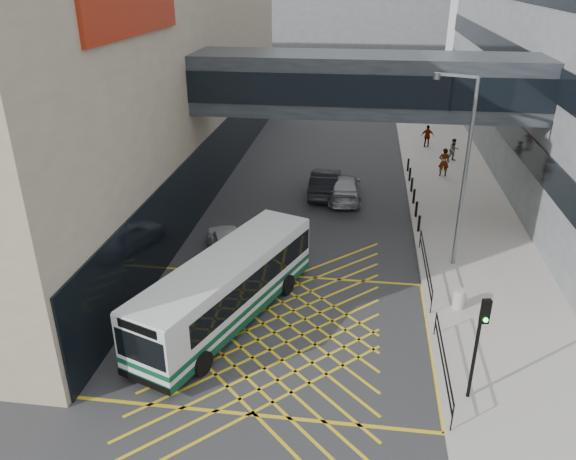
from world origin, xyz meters
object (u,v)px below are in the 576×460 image
at_px(car_dark, 325,182).
at_px(street_lamp, 462,163).
at_px(pedestrian_b, 454,150).
at_px(pedestrian_c, 427,136).
at_px(car_white, 227,242).
at_px(car_silver, 344,187).
at_px(traffic_light, 480,335).
at_px(bus, 228,286).
at_px(litter_bin, 459,299).
at_px(pedestrian_a, 444,162).

xyz_separation_m(car_dark, street_lamp, (6.59, -8.60, 4.36)).
xyz_separation_m(pedestrian_b, pedestrian_c, (-1.59, 3.34, 0.05)).
relative_size(car_white, street_lamp, 0.53).
bearing_deg(street_lamp, car_silver, 145.82).
height_order(car_white, street_lamp, street_lamp).
relative_size(car_white, traffic_light, 1.20).
distance_m(car_white, pedestrian_c, 23.01).
distance_m(traffic_light, pedestrian_b, 26.02).
xyz_separation_m(car_white, pedestrian_c, (11.38, 20.00, 0.29)).
distance_m(bus, pedestrian_b, 24.93).
xyz_separation_m(traffic_light, street_lamp, (0.50, 9.58, 2.49)).
distance_m(litter_bin, pedestrian_b, 20.42).
height_order(litter_bin, pedestrian_c, pedestrian_c).
bearing_deg(litter_bin, pedestrian_a, 85.83).
xyz_separation_m(car_white, car_dark, (4.15, 9.02, 0.06)).
height_order(car_silver, street_lamp, street_lamp).
bearing_deg(litter_bin, street_lamp, 88.36).
height_order(car_white, pedestrian_a, pedestrian_a).
xyz_separation_m(car_silver, street_lamp, (5.38, -8.01, 4.39)).
xyz_separation_m(car_white, traffic_light, (10.24, -9.16, 1.93)).
xyz_separation_m(car_silver, pedestrian_c, (6.01, 11.57, 0.26)).
relative_size(car_white, car_dark, 0.91).
height_order(car_silver, traffic_light, traffic_light).
distance_m(traffic_light, litter_bin, 5.93).
distance_m(car_silver, pedestrian_a, 8.02).
xyz_separation_m(litter_bin, pedestrian_c, (0.75, 23.62, 0.44)).
relative_size(car_dark, car_silver, 1.04).
xyz_separation_m(street_lamp, pedestrian_a, (1.11, 12.72, -4.03)).
distance_m(traffic_light, pedestrian_c, 29.23).
relative_size(car_dark, pedestrian_c, 2.95).
distance_m(car_silver, street_lamp, 10.60).
xyz_separation_m(car_silver, pedestrian_a, (6.48, 4.70, 0.36)).
relative_size(car_silver, pedestrian_c, 2.84).
bearing_deg(pedestrian_b, pedestrian_c, 97.20).
bearing_deg(car_dark, street_lamp, 128.60).
height_order(car_silver, pedestrian_a, pedestrian_a).
relative_size(car_silver, litter_bin, 5.77).
bearing_deg(street_lamp, pedestrian_a, 106.99).
bearing_deg(car_white, traffic_light, 116.10).
relative_size(car_dark, street_lamp, 0.58).
distance_m(street_lamp, pedestrian_b, 16.92).
height_order(street_lamp, pedestrian_b, street_lamp).
bearing_deg(traffic_light, car_dark, 96.73).
height_order(car_white, car_dark, car_dark).
bearing_deg(pedestrian_b, traffic_light, -114.23).
relative_size(pedestrian_a, pedestrian_b, 1.19).
bearing_deg(car_silver, car_white, 53.83).
bearing_deg(pedestrian_b, car_white, -146.10).
bearing_deg(car_dark, bus, 80.18).
bearing_deg(pedestrian_a, street_lamp, 87.22).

